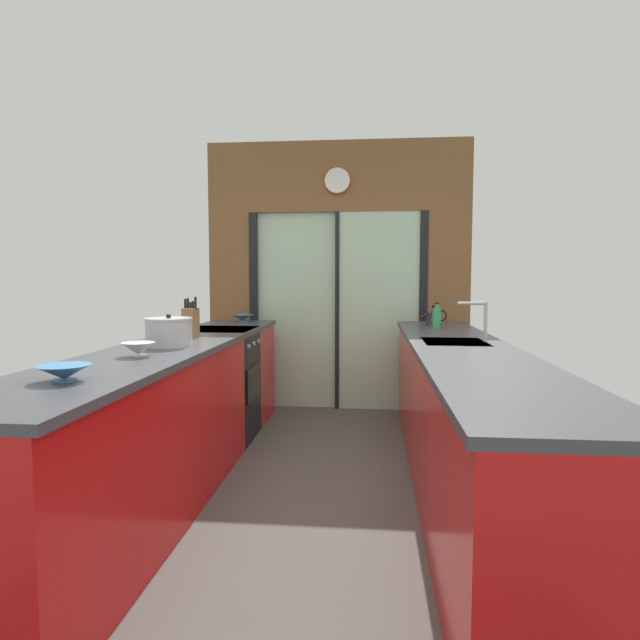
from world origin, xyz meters
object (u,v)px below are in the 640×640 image
mixing_bowl_mid (138,349)px  stock_pot (169,332)px  knife_block (191,323)px  mixing_bowl_far (243,318)px  soap_bottle (437,317)px  oven_range (219,385)px  kettle (433,316)px  mixing_bowl_near (64,372)px

mixing_bowl_mid → stock_pot: size_ratio=0.61×
stock_pot → knife_block: bearing=90.0°
mixing_bowl_far → soap_bottle: 1.85m
oven_range → knife_block: (0.02, -0.72, 0.57)m
kettle → soap_bottle: soap_bottle is taller
mixing_bowl_far → soap_bottle: soap_bottle is taller
mixing_bowl_mid → soap_bottle: soap_bottle is taller
mixing_bowl_near → mixing_bowl_mid: bearing=90.0°
knife_block → soap_bottle: (1.78, 0.97, -0.02)m
mixing_bowl_near → stock_pot: 1.12m
stock_pot → soap_bottle: 2.25m
oven_range → stock_pot: stock_pot is taller
mixing_bowl_near → stock_pot: (0.00, 1.12, 0.05)m
mixing_bowl_mid → soap_bottle: bearing=45.4°
mixing_bowl_far → stock_pot: (0.00, -1.87, 0.05)m
mixing_bowl_near → soap_bottle: soap_bottle is taller
oven_range → mixing_bowl_mid: size_ratio=5.31×
kettle → soap_bottle: bearing=-90.4°
soap_bottle → mixing_bowl_near: bearing=-125.5°
mixing_bowl_near → mixing_bowl_far: (-0.00, 2.99, -0.00)m
mixing_bowl_far → stock_pot: size_ratio=0.76×
oven_range → mixing_bowl_near: bearing=-89.5°
oven_range → soap_bottle: size_ratio=4.33×
mixing_bowl_mid → soap_bottle: (1.78, 1.80, 0.05)m
mixing_bowl_near → oven_range: bearing=90.5°
oven_range → knife_block: knife_block is taller
oven_range → mixing_bowl_mid: (0.02, -1.55, 0.50)m
knife_block → kettle: 2.17m
mixing_bowl_far → kettle: size_ratio=0.93×
mixing_bowl_mid → kettle: 2.73m
oven_range → soap_bottle: bearing=8.2°
mixing_bowl_far → stock_pot: bearing=-90.0°
stock_pot → soap_bottle: size_ratio=1.34×
oven_range → knife_block: 0.92m
mixing_bowl_mid → stock_pot: stock_pot is taller
mixing_bowl_mid → kettle: size_ratio=0.75×
mixing_bowl_far → soap_bottle: (1.78, -0.50, 0.05)m
mixing_bowl_near → stock_pot: stock_pot is taller
oven_range → mixing_bowl_near: mixing_bowl_near is taller
knife_block → stock_pot: 0.40m
stock_pot → mixing_bowl_near: bearing=-90.0°
soap_bottle → mixing_bowl_mid: bearing=-134.6°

